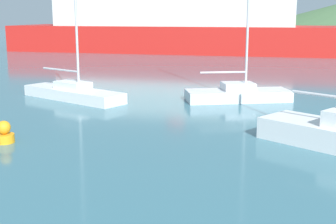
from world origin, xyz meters
TOP-DOWN VIEW (x-y plane):
  - sailboat_middle at (-5.96, 21.80)m, footprint 6.08×4.16m
  - sailboat_outer at (2.24, 22.97)m, footprint 5.39×3.24m
  - ferry_distant at (-6.22, 53.43)m, footprint 38.36×12.01m
  - buoy_marker at (-5.11, 13.68)m, footprint 0.65×0.65m

SIDE VIEW (x-z plane):
  - buoy_marker at x=-5.11m, z-range -0.07..0.68m
  - sailboat_middle at x=-5.96m, z-range -3.83..4.65m
  - sailboat_outer at x=2.24m, z-range -4.82..5.75m
  - ferry_distant at x=-6.22m, z-range -1.23..7.47m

